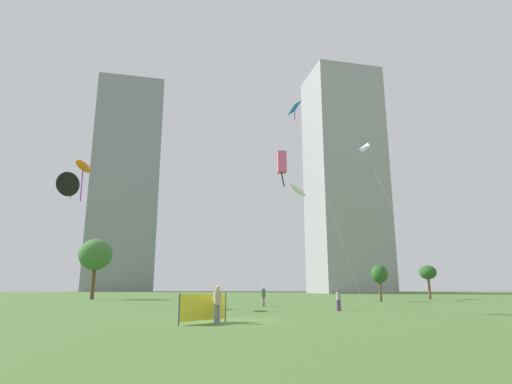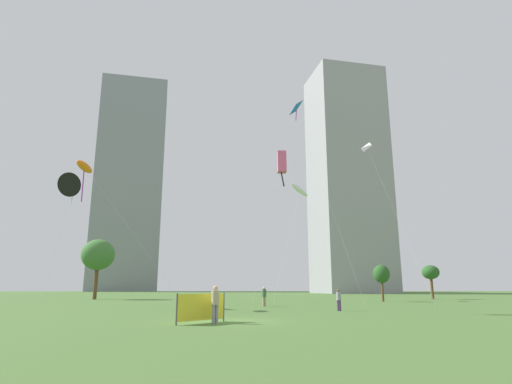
% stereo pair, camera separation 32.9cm
% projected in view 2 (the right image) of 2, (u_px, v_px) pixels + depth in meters
% --- Properties ---
extents(ground, '(280.00, 280.00, 0.00)m').
position_uv_depth(ground, '(237.00, 321.00, 21.81)').
color(ground, '#476B30').
extents(person_standing_0, '(0.36, 0.36, 1.60)m').
position_uv_depth(person_standing_0, '(339.00, 298.00, 31.19)').
color(person_standing_0, '#593372').
rests_on(person_standing_0, ground).
extents(person_standing_1, '(0.40, 0.40, 1.78)m').
position_uv_depth(person_standing_1, '(264.00, 295.00, 38.15)').
color(person_standing_1, tan).
rests_on(person_standing_1, ground).
extents(person_standing_2, '(0.41, 0.41, 1.84)m').
position_uv_depth(person_standing_2, '(215.00, 301.00, 20.74)').
color(person_standing_2, gray).
rests_on(person_standing_2, ground).
extents(kite_flying_0, '(6.54, 8.40, 26.28)m').
position_uv_depth(kite_flying_0, '(296.00, 109.00, 55.76)').
color(kite_flying_0, silver).
rests_on(kite_flying_0, ground).
extents(kite_flying_1, '(2.57, 3.95, 12.14)m').
position_uv_depth(kite_flying_1, '(282.00, 163.00, 32.17)').
color(kite_flying_1, silver).
rests_on(kite_flying_1, ground).
extents(kite_flying_2, '(5.11, 5.87, 12.67)m').
position_uv_depth(kite_flying_2, '(74.00, 184.00, 39.29)').
color(kite_flying_2, silver).
rests_on(kite_flying_2, ground).
extents(kite_flying_3, '(4.29, 8.67, 19.97)m').
position_uv_depth(kite_flying_3, '(367.00, 148.00, 52.98)').
color(kite_flying_3, silver).
rests_on(kite_flying_3, ground).
extents(kite_flying_4, '(9.55, 4.98, 12.70)m').
position_uv_depth(kite_flying_4, '(85.00, 167.00, 36.60)').
color(kite_flying_4, silver).
rests_on(kite_flying_4, ground).
extents(kite_flying_5, '(5.91, 6.92, 16.08)m').
position_uv_depth(kite_flying_5, '(299.00, 190.00, 58.10)').
color(kite_flying_5, silver).
rests_on(kite_flying_5, ground).
extents(park_tree_0, '(2.01, 2.01, 4.42)m').
position_uv_depth(park_tree_0, '(381.00, 274.00, 50.69)').
color(park_tree_0, brown).
rests_on(park_tree_0, ground).
extents(park_tree_1, '(2.47, 2.47, 4.83)m').
position_uv_depth(park_tree_1, '(431.00, 273.00, 60.00)').
color(park_tree_1, brown).
rests_on(park_tree_1, ground).
extents(park_tree_2, '(4.71, 4.71, 8.52)m').
position_uv_depth(park_tree_2, '(98.00, 255.00, 59.85)').
color(park_tree_2, brown).
rests_on(park_tree_2, ground).
extents(distant_highrise_0, '(27.51, 20.75, 83.33)m').
position_uv_depth(distant_highrise_0, '(130.00, 183.00, 162.27)').
color(distant_highrise_0, gray).
rests_on(distant_highrise_0, ground).
extents(distant_highrise_1, '(22.05, 19.64, 64.65)m').
position_uv_depth(distant_highrise_1, '(348.00, 178.00, 119.11)').
color(distant_highrise_1, '#939399').
rests_on(distant_highrise_1, ground).
extents(event_banner, '(2.25, 2.25, 1.48)m').
position_uv_depth(event_banner, '(201.00, 307.00, 20.73)').
color(event_banner, '#4C4C4C').
rests_on(event_banner, ground).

